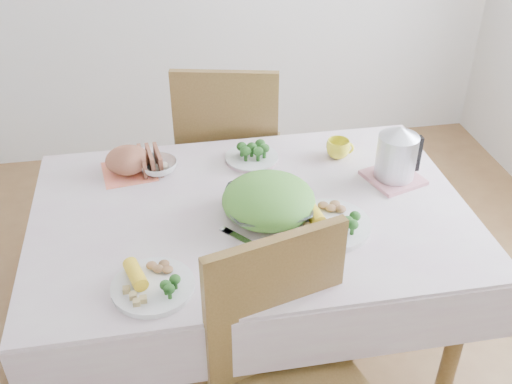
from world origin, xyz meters
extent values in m
plane|color=brown|center=(0.00, 0.00, 0.00)|extent=(3.60, 3.60, 0.00)
cube|color=brown|center=(0.00, 0.00, 0.38)|extent=(1.40, 0.90, 0.75)
cube|color=beige|center=(0.00, 0.00, 0.76)|extent=(1.50, 1.00, 0.01)
cube|color=brown|center=(0.04, 0.79, 0.46)|extent=(0.56, 0.56, 1.03)
imported|color=white|center=(0.05, -0.04, 0.80)|extent=(0.30, 0.30, 0.07)
cylinder|color=white|center=(-0.35, -0.34, 0.77)|extent=(0.26, 0.26, 0.02)
cylinder|color=white|center=(0.24, -0.15, 0.77)|extent=(0.33, 0.33, 0.02)
cylinder|color=beige|center=(0.06, 0.32, 0.77)|extent=(0.25, 0.25, 0.02)
cube|color=#FF7E5C|center=(-0.42, 0.32, 0.76)|extent=(0.22, 0.22, 0.00)
ellipsoid|color=brown|center=(-0.42, 0.32, 0.82)|extent=(0.19, 0.18, 0.10)
imported|color=white|center=(-0.30, 0.30, 0.78)|extent=(0.15, 0.15, 0.04)
imported|color=yellow|center=(0.39, 0.29, 0.80)|extent=(0.12, 0.12, 0.07)
cube|color=#CF7E86|center=(0.55, 0.10, 0.77)|extent=(0.23, 0.23, 0.01)
cylinder|color=#B2B5BA|center=(0.55, 0.10, 0.88)|extent=(0.18, 0.18, 0.21)
cube|color=silver|center=(-0.04, -0.18, 0.76)|extent=(0.15, 0.18, 0.00)
cube|color=silver|center=(0.03, -0.25, 0.76)|extent=(0.15, 0.18, 0.00)
cube|color=silver|center=(0.02, -0.32, 0.76)|extent=(0.21, 0.06, 0.00)
camera|label=1|loc=(-0.28, -1.65, 1.98)|focal=42.00mm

